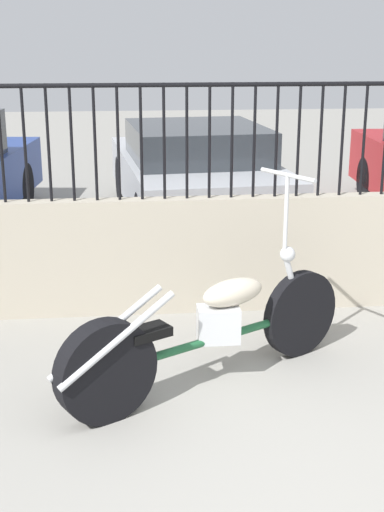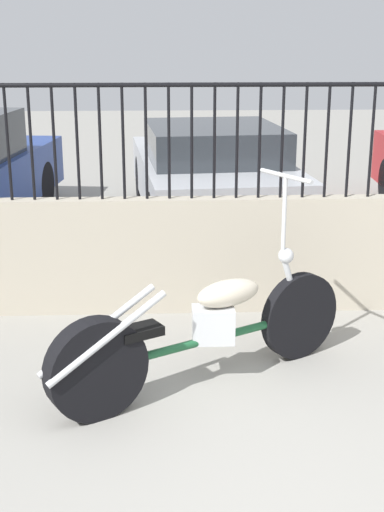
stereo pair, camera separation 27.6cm
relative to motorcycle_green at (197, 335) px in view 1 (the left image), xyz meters
The scene contains 5 objects.
ground_plane 1.46m from the motorcycle_green, 72.06° to the right, with size 40.00×40.00×0.00m, color gray.
low_wall 1.51m from the motorcycle_green, 73.24° to the left, with size 10.80×0.18×0.98m.
fence_railing 1.92m from the motorcycle_green, 73.24° to the left, with size 10.80×0.04×0.93m.
motorcycle_green is the anchor object (origin of this frame).
car_silver 4.56m from the motorcycle_green, 84.41° to the left, with size 2.08×4.06×1.22m.
Camera 1 is at (-0.89, -2.93, 2.25)m, focal length 50.00 mm.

